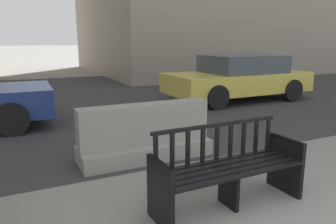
# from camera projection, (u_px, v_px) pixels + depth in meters

# --- Properties ---
(street_asphalt) EXTENTS (120.00, 12.00, 0.01)m
(street_asphalt) POSITION_uv_depth(u_px,v_px,m) (78.00, 99.00, 9.89)
(street_asphalt) COLOR #333335
(street_asphalt) RESTS_ON ground
(street_bench) EXTENTS (1.70, 0.56, 0.88)m
(street_bench) POSITION_uv_depth(u_px,v_px,m) (228.00, 171.00, 3.50)
(street_bench) COLOR black
(street_bench) RESTS_ON ground
(jersey_barrier_centre) EXTENTS (2.00, 0.68, 0.84)m
(jersey_barrier_centre) POSITION_uv_depth(u_px,v_px,m) (145.00, 136.00, 4.94)
(jersey_barrier_centre) COLOR gray
(jersey_barrier_centre) RESTS_ON ground
(car_taxi_near) EXTENTS (4.24, 1.97, 1.32)m
(car_taxi_near) POSITION_uv_depth(u_px,v_px,m) (239.00, 77.00, 9.65)
(car_taxi_near) COLOR #DBC64C
(car_taxi_near) RESTS_ON ground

